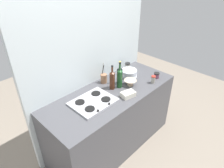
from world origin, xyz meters
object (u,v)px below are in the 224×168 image
(wine_bottle_mid_right, at_px, (120,75))
(utensil_crock, at_px, (104,78))
(stovetop_hob, at_px, (93,102))
(mixing_bowl, at_px, (130,82))
(condiment_jar_spare, at_px, (157,75))
(condiment_jar_rear, at_px, (127,66))
(plate_stack, at_px, (129,73))
(wine_bottle_leftmost, at_px, (112,80))
(condiment_jar_front, at_px, (153,79))
(butter_dish, at_px, (128,94))
(wine_bottle_mid_left, at_px, (120,78))

(wine_bottle_mid_right, distance_m, utensil_crock, 0.22)
(stovetop_hob, distance_m, mixing_bowl, 0.59)
(condiment_jar_spare, bearing_deg, condiment_jar_rear, 100.14)
(plate_stack, distance_m, wine_bottle_mid_right, 0.24)
(wine_bottle_leftmost, height_order, utensil_crock, wine_bottle_leftmost)
(condiment_jar_front, relative_size, condiment_jar_spare, 1.32)
(butter_dish, distance_m, condiment_jar_front, 0.47)
(stovetop_hob, relative_size, utensil_crock, 1.71)
(mixing_bowl, relative_size, utensil_crock, 0.57)
(mixing_bowl, bearing_deg, plate_stack, 43.65)
(wine_bottle_mid_left, xyz_separation_m, condiment_jar_spare, (0.53, -0.21, -0.09))
(stovetop_hob, height_order, plate_stack, plate_stack)
(wine_bottle_mid_left, height_order, wine_bottle_mid_right, wine_bottle_mid_left)
(mixing_bowl, bearing_deg, condiment_jar_spare, -18.92)
(wine_bottle_mid_left, distance_m, wine_bottle_mid_right, 0.09)
(wine_bottle_mid_right, bearing_deg, wine_bottle_leftmost, -173.17)
(wine_bottle_leftmost, relative_size, wine_bottle_mid_left, 0.94)
(mixing_bowl, distance_m, butter_dish, 0.26)
(mixing_bowl, xyz_separation_m, condiment_jar_rear, (0.32, 0.32, 0.01))
(plate_stack, relative_size, condiment_jar_front, 2.14)
(mixing_bowl, height_order, condiment_jar_front, condiment_jar_front)
(mixing_bowl, distance_m, condiment_jar_rear, 0.45)
(utensil_crock, height_order, condiment_jar_front, utensil_crock)
(plate_stack, height_order, wine_bottle_leftmost, wine_bottle_leftmost)
(plate_stack, relative_size, wine_bottle_leftmost, 0.69)
(wine_bottle_leftmost, xyz_separation_m, wine_bottle_mid_left, (0.09, -0.04, 0.00))
(mixing_bowl, xyz_separation_m, condiment_jar_spare, (0.40, -0.14, -0.00))
(stovetop_hob, bearing_deg, condiment_jar_rear, 15.72)
(wine_bottle_mid_right, relative_size, condiment_jar_front, 3.05)
(stovetop_hob, bearing_deg, plate_stack, 7.60)
(condiment_jar_front, bearing_deg, condiment_jar_spare, 16.07)
(mixing_bowl, bearing_deg, wine_bottle_mid_left, 150.08)
(condiment_jar_front, bearing_deg, wine_bottle_mid_left, 146.69)
(condiment_jar_front, xyz_separation_m, condiment_jar_rear, (0.06, 0.50, -0.00))
(plate_stack, xyz_separation_m, condiment_jar_rear, (0.15, 0.15, 0.00))
(utensil_crock, distance_m, condiment_jar_spare, 0.74)
(mixing_bowl, bearing_deg, wine_bottle_leftmost, 152.53)
(stovetop_hob, height_order, butter_dish, butter_dish)
(wine_bottle_leftmost, distance_m, wine_bottle_mid_right, 0.16)
(wine_bottle_mid_left, relative_size, condiment_jar_front, 3.33)
(stovetop_hob, relative_size, condiment_jar_rear, 4.73)
(wine_bottle_leftmost, xyz_separation_m, butter_dish, (0.01, -0.26, -0.10))
(mixing_bowl, xyz_separation_m, condiment_jar_front, (0.26, -0.18, 0.01))
(wine_bottle_mid_left, height_order, butter_dish, wine_bottle_mid_left)
(mixing_bowl, bearing_deg, wine_bottle_mid_right, 113.90)
(plate_stack, distance_m, condiment_jar_spare, 0.38)
(stovetop_hob, height_order, wine_bottle_mid_right, wine_bottle_mid_right)
(wine_bottle_leftmost, height_order, condiment_jar_spare, wine_bottle_leftmost)
(wine_bottle_mid_right, relative_size, condiment_jar_rear, 3.10)
(stovetop_hob, distance_m, butter_dish, 0.43)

